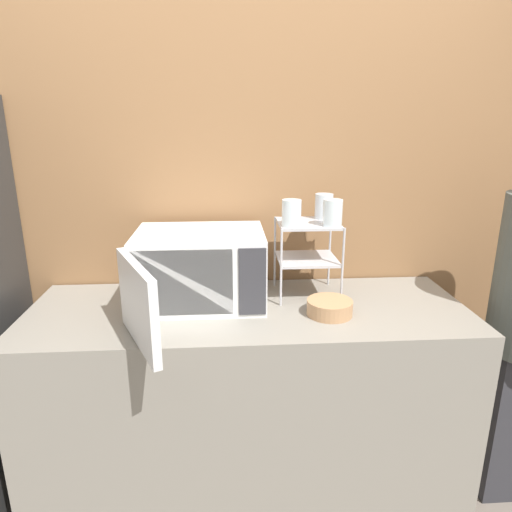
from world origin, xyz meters
name	(u,v)px	position (x,y,z in m)	size (l,w,h in m)	color
wall_back	(244,207)	(0.00, 0.72, 1.30)	(8.00, 0.06, 2.60)	olive
counter	(249,402)	(0.00, 0.34, 0.47)	(1.87, 0.68, 0.93)	gray
microwave	(198,269)	(-0.21, 0.41, 1.09)	(0.57, 0.81, 0.32)	silver
dish_rack	(307,243)	(0.27, 0.48, 1.18)	(0.27, 0.26, 0.34)	#B2B2B7
glass_front_left	(291,213)	(0.19, 0.41, 1.33)	(0.08, 0.08, 0.11)	silver
glass_back_right	(324,206)	(0.36, 0.55, 1.33)	(0.08, 0.08, 0.11)	silver
glass_front_right	(333,213)	(0.36, 0.40, 1.33)	(0.08, 0.08, 0.11)	silver
bowl	(330,308)	(0.33, 0.25, 0.96)	(0.19, 0.19, 0.06)	#AD7F56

